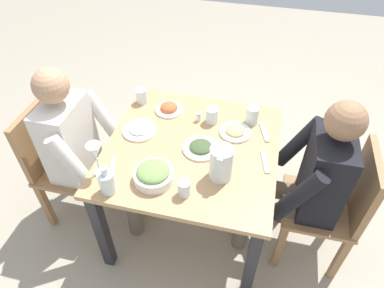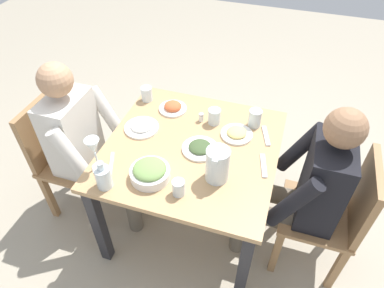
% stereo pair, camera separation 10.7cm
% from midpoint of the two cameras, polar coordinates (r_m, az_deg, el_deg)
% --- Properties ---
extents(ground_plane, '(8.00, 8.00, 0.00)m').
position_cam_midpoint_polar(ground_plane, '(2.47, -1.29, -12.39)').
color(ground_plane, '#9E937F').
extents(dining_table, '(0.96, 0.96, 0.71)m').
position_cam_midpoint_polar(dining_table, '(2.01, -1.56, -2.69)').
color(dining_table, tan).
rests_on(dining_table, ground_plane).
extents(chair_near, '(0.40, 0.40, 0.85)m').
position_cam_midpoint_polar(chair_near, '(2.09, 21.39, -9.18)').
color(chair_near, '#997047').
rests_on(chair_near, ground_plane).
extents(chair_far, '(0.40, 0.40, 0.85)m').
position_cam_midpoint_polar(chair_far, '(2.35, -22.28, -2.51)').
color(chair_far, '#997047').
rests_on(chair_far, ground_plane).
extents(diner_near, '(0.48, 0.53, 1.15)m').
position_cam_midpoint_polar(diner_near, '(1.95, 16.64, -5.75)').
color(diner_near, black).
rests_on(diner_near, ground_plane).
extents(diner_far, '(0.48, 0.53, 1.15)m').
position_cam_midpoint_polar(diner_far, '(2.15, -18.76, -0.80)').
color(diner_far, silver).
rests_on(diner_far, ground_plane).
extents(water_pitcher, '(0.16, 0.12, 0.19)m').
position_cam_midpoint_polar(water_pitcher, '(1.71, 3.08, -3.22)').
color(water_pitcher, silver).
rests_on(water_pitcher, dining_table).
extents(salad_bowl, '(0.21, 0.21, 0.09)m').
position_cam_midpoint_polar(salad_bowl, '(1.75, -8.16, -4.99)').
color(salad_bowl, white).
rests_on(salad_bowl, dining_table).
extents(plate_yoghurt, '(0.21, 0.21, 0.04)m').
position_cam_midpoint_polar(plate_yoghurt, '(2.05, -10.17, 2.39)').
color(plate_yoghurt, white).
rests_on(plate_yoghurt, dining_table).
extents(plate_rice_curry, '(0.18, 0.18, 0.06)m').
position_cam_midpoint_polar(plate_rice_curry, '(2.18, -5.25, 5.91)').
color(plate_rice_curry, white).
rests_on(plate_rice_curry, dining_table).
extents(plate_dolmas, '(0.20, 0.20, 0.04)m').
position_cam_midpoint_polar(plate_dolmas, '(1.91, -0.14, -0.61)').
color(plate_dolmas, white).
rests_on(plate_dolmas, dining_table).
extents(plate_fries, '(0.19, 0.19, 0.04)m').
position_cam_midpoint_polar(plate_fries, '(2.02, 5.71, 2.11)').
color(plate_fries, white).
rests_on(plate_fries, dining_table).
extents(water_glass_by_pitcher, '(0.07, 0.07, 0.09)m').
position_cam_midpoint_polar(water_glass_by_pitcher, '(2.26, -9.72, 7.84)').
color(water_glass_by_pitcher, silver).
rests_on(water_glass_by_pitcher, dining_table).
extents(water_glass_near_right, '(0.08, 0.08, 0.10)m').
position_cam_midpoint_polar(water_glass_near_right, '(2.07, 1.83, 4.74)').
color(water_glass_near_right, silver).
rests_on(water_glass_near_right, dining_table).
extents(water_glass_far_left, '(0.06, 0.06, 0.09)m').
position_cam_midpoint_polar(water_glass_far_left, '(1.67, -3.17, -7.40)').
color(water_glass_far_left, silver).
rests_on(water_glass_far_left, dining_table).
extents(water_glass_near_left, '(0.08, 0.08, 0.11)m').
position_cam_midpoint_polar(water_glass_near_left, '(2.08, 8.50, 4.69)').
color(water_glass_near_left, silver).
rests_on(water_glass_near_left, dining_table).
extents(wine_glass, '(0.08, 0.08, 0.20)m').
position_cam_midpoint_polar(wine_glass, '(1.78, -17.46, -1.48)').
color(wine_glass, silver).
rests_on(wine_glass, dining_table).
extents(oil_carafe, '(0.08, 0.08, 0.16)m').
position_cam_midpoint_polar(oil_carafe, '(1.74, -15.60, -6.31)').
color(oil_carafe, silver).
rests_on(oil_carafe, dining_table).
extents(salt_shaker, '(0.03, 0.03, 0.05)m').
position_cam_midpoint_polar(salt_shaker, '(2.09, -0.37, 4.49)').
color(salt_shaker, white).
rests_on(salt_shaker, dining_table).
extents(fork_near, '(0.17, 0.08, 0.01)m').
position_cam_midpoint_polar(fork_near, '(2.05, 10.43, 1.92)').
color(fork_near, silver).
rests_on(fork_near, dining_table).
extents(knife_near, '(0.18, 0.09, 0.01)m').
position_cam_midpoint_polar(knife_near, '(1.87, -14.61, -4.10)').
color(knife_near, silver).
rests_on(knife_near, dining_table).
extents(fork_far, '(0.17, 0.07, 0.01)m').
position_cam_midpoint_polar(fork_far, '(1.88, 10.43, -2.93)').
color(fork_far, silver).
rests_on(fork_far, dining_table).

